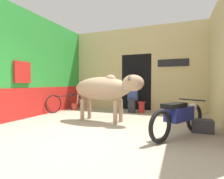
{
  "coord_description": "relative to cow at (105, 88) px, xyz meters",
  "views": [
    {
      "loc": [
        1.77,
        -2.99,
        1.09
      ],
      "look_at": [
        -0.13,
        1.83,
        0.9
      ],
      "focal_mm": 28.0,
      "sensor_mm": 36.0,
      "label": 1
    }
  ],
  "objects": [
    {
      "name": "wall_back_with_doorway",
      "position": [
        0.22,
        2.84,
        0.53
      ],
      "size": [
        5.36,
        0.93,
        3.37
      ],
      "color": "#D1BC84",
      "rests_on": "ground_plane"
    },
    {
      "name": "plastic_stool",
      "position": [
        0.63,
        1.89,
        -0.73
      ],
      "size": [
        0.32,
        0.32,
        0.4
      ],
      "color": "red",
      "rests_on": "ground_plane"
    },
    {
      "name": "bicycle",
      "position": [
        -2.18,
        1.1,
        -0.6
      ],
      "size": [
        0.57,
        1.61,
        0.67
      ],
      "color": "black",
      "rests_on": "ground_plane"
    },
    {
      "name": "bucket",
      "position": [
        -2.05,
        1.56,
        -0.81
      ],
      "size": [
        0.26,
        0.26,
        0.26
      ],
      "color": "#C63D33",
      "rests_on": "ground_plane"
    },
    {
      "name": "wall_left_shopfront",
      "position": [
        -2.57,
        0.54,
        0.69
      ],
      "size": [
        0.25,
        4.06,
        3.37
      ],
      "color": "green",
      "rests_on": "ground_plane"
    },
    {
      "name": "shopkeeper_seated",
      "position": [
        0.3,
        1.86,
        -0.34
      ],
      "size": [
        0.36,
        0.33,
        1.15
      ],
      "color": "#282833",
      "rests_on": "ground_plane"
    },
    {
      "name": "ground_plane",
      "position": [
        0.2,
        -1.48,
        -0.94
      ],
      "size": [
        30.0,
        30.0,
        0.0
      ],
      "primitive_type": "plane",
      "color": "tan"
    },
    {
      "name": "motorcycle_near",
      "position": [
        1.95,
        -0.71,
        -0.52
      ],
      "size": [
        1.01,
        1.66,
        0.74
      ],
      "color": "black",
      "rests_on": "ground_plane"
    },
    {
      "name": "cow",
      "position": [
        0.0,
        0.0,
        0.0
      ],
      "size": [
        2.1,
        0.79,
        1.35
      ],
      "color": "tan",
      "rests_on": "ground_plane"
    },
    {
      "name": "crate",
      "position": [
        2.42,
        -0.16,
        -0.8
      ],
      "size": [
        0.44,
        0.32,
        0.28
      ],
      "color": "#38383D",
      "rests_on": "ground_plane"
    }
  ]
}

